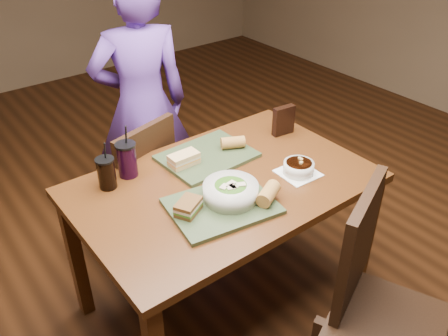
% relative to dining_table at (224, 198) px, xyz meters
% --- Properties ---
extents(ground, '(6.00, 6.00, 0.00)m').
position_rel_dining_table_xyz_m(ground, '(0.00, 0.00, -0.66)').
color(ground, '#381C0B').
rests_on(ground, ground).
extents(dining_table, '(1.30, 0.85, 0.75)m').
position_rel_dining_table_xyz_m(dining_table, '(0.00, 0.00, 0.00)').
color(dining_table, '#4C270F').
rests_on(dining_table, ground).
extents(chair_near, '(0.54, 0.56, 0.96)m').
position_rel_dining_table_xyz_m(chair_near, '(0.18, -0.71, -0.13)').
color(chair_near, black).
rests_on(chair_near, ground).
extents(chair_far, '(0.47, 0.48, 0.88)m').
position_rel_dining_table_xyz_m(chair_far, '(-0.15, 0.53, -0.17)').
color(chair_far, black).
rests_on(chair_far, ground).
extents(diner, '(0.64, 0.51, 1.53)m').
position_rel_dining_table_xyz_m(diner, '(0.08, 0.89, 0.10)').
color(diner, '#5E3695').
rests_on(diner, ground).
extents(tray_near, '(0.46, 0.38, 0.02)m').
position_rel_dining_table_xyz_m(tray_near, '(-0.12, -0.15, 0.10)').
color(tray_near, '#324025').
rests_on(tray_near, dining_table).
extents(tray_far, '(0.43, 0.34, 0.02)m').
position_rel_dining_table_xyz_m(tray_far, '(0.06, 0.21, 0.10)').
color(tray_far, '#324025').
rests_on(tray_far, dining_table).
extents(salad_bowl, '(0.23, 0.23, 0.08)m').
position_rel_dining_table_xyz_m(salad_bowl, '(-0.07, -0.14, 0.15)').
color(salad_bowl, silver).
rests_on(salad_bowl, tray_near).
extents(soup_bowl, '(0.17, 0.17, 0.07)m').
position_rel_dining_table_xyz_m(soup_bowl, '(0.31, -0.15, 0.12)').
color(soup_bowl, white).
rests_on(soup_bowl, dining_table).
extents(sandwich_near, '(0.14, 0.12, 0.05)m').
position_rel_dining_table_xyz_m(sandwich_near, '(-0.26, -0.11, 0.13)').
color(sandwich_near, '#593819').
rests_on(sandwich_near, tray_near).
extents(sandwich_far, '(0.14, 0.08, 0.06)m').
position_rel_dining_table_xyz_m(sandwich_far, '(-0.08, 0.20, 0.14)').
color(sandwich_far, tan).
rests_on(sandwich_far, tray_far).
extents(baguette_near, '(0.14, 0.11, 0.06)m').
position_rel_dining_table_xyz_m(baguette_near, '(0.04, -0.24, 0.14)').
color(baguette_near, '#AD7533').
rests_on(baguette_near, tray_near).
extents(baguette_far, '(0.13, 0.10, 0.06)m').
position_rel_dining_table_xyz_m(baguette_far, '(0.20, 0.19, 0.14)').
color(baguette_far, '#AD7533').
rests_on(baguette_far, tray_far).
extents(cup_cola, '(0.08, 0.08, 0.22)m').
position_rel_dining_table_xyz_m(cup_cola, '(-0.42, 0.27, 0.16)').
color(cup_cola, black).
rests_on(cup_cola, dining_table).
extents(cup_berry, '(0.09, 0.09, 0.25)m').
position_rel_dining_table_xyz_m(cup_berry, '(-0.31, 0.30, 0.17)').
color(cup_berry, black).
rests_on(cup_berry, dining_table).
extents(chip_bag, '(0.12, 0.05, 0.15)m').
position_rel_dining_table_xyz_m(chip_bag, '(0.51, 0.17, 0.17)').
color(chip_bag, black).
rests_on(chip_bag, dining_table).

